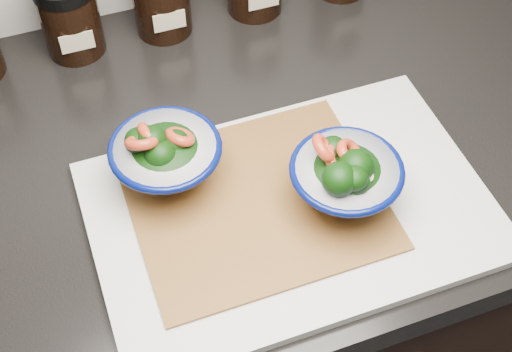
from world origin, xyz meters
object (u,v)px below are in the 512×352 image
object	(u,v)px
cutting_board	(290,210)
bowl_left	(165,157)
spice_jar_b	(70,16)
bowl_right	(345,178)

from	to	relation	value
cutting_board	bowl_left	bearing A→B (deg)	144.87
bowl_left	spice_jar_b	xyz separation A→B (m)	(-0.05, 0.28, 0.00)
bowl_left	bowl_right	size ratio (longest dim) A/B	1.01
bowl_right	spice_jar_b	distance (m)	0.45
cutting_board	spice_jar_b	xyz separation A→B (m)	(-0.17, 0.37, 0.05)
cutting_board	bowl_right	bearing A→B (deg)	-13.55
bowl_right	cutting_board	bearing A→B (deg)	166.45
cutting_board	spice_jar_b	size ratio (longest dim) A/B	3.98
cutting_board	spice_jar_b	world-z (taller)	spice_jar_b
bowl_right	spice_jar_b	world-z (taller)	spice_jar_b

